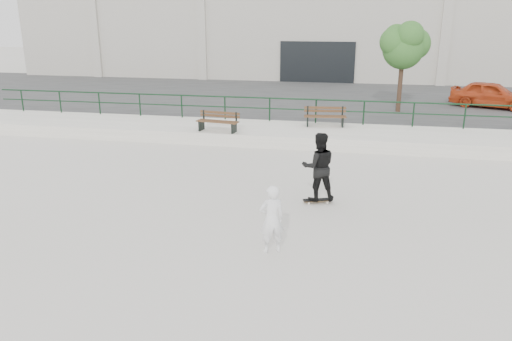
% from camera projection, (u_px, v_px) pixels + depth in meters
% --- Properties ---
extents(ground, '(120.00, 120.00, 0.00)m').
position_uv_depth(ground, '(234.00, 238.00, 11.62)').
color(ground, beige).
rests_on(ground, ground).
extents(ledge, '(30.00, 3.00, 0.50)m').
position_uv_depth(ledge, '(288.00, 134.00, 20.43)').
color(ledge, beige).
rests_on(ledge, ground).
extents(parking_strip, '(60.00, 14.00, 0.50)m').
position_uv_depth(parking_strip, '(308.00, 100.00, 28.38)').
color(parking_strip, '#393939').
rests_on(parking_strip, ground).
extents(railing, '(28.00, 0.06, 1.03)m').
position_uv_depth(railing, '(293.00, 105.00, 21.35)').
color(railing, '#12321B').
rests_on(railing, ledge).
extents(commercial_building, '(44.20, 16.33, 8.00)m').
position_uv_depth(commercial_building, '(326.00, 18.00, 40.17)').
color(commercial_building, '#B6AFA3').
rests_on(commercial_building, ground).
extents(bench_left, '(1.75, 0.73, 0.78)m').
position_uv_depth(bench_left, '(218.00, 122.00, 19.76)').
color(bench_left, '#4C341A').
rests_on(bench_left, ledge).
extents(bench_right, '(1.77, 0.68, 0.80)m').
position_uv_depth(bench_right, '(325.00, 117.00, 20.68)').
color(bench_right, '#4C341A').
rests_on(bench_right, ledge).
extents(tree, '(2.35, 2.09, 4.18)m').
position_uv_depth(tree, '(404.00, 44.00, 22.91)').
color(tree, '#4A3325').
rests_on(tree, parking_strip).
extents(red_car, '(4.09, 2.82, 1.29)m').
position_uv_depth(red_car, '(491.00, 94.00, 24.68)').
color(red_car, '#BC3C17').
rests_on(red_car, parking_strip).
extents(skateboard, '(0.80, 0.45, 0.09)m').
position_uv_depth(skateboard, '(317.00, 200.00, 13.74)').
color(skateboard, black).
rests_on(skateboard, ground).
extents(standing_skater, '(1.07, 0.92, 1.89)m').
position_uv_depth(standing_skater, '(319.00, 167.00, 13.45)').
color(standing_skater, black).
rests_on(standing_skater, skateboard).
extents(seated_skater, '(0.66, 0.58, 1.53)m').
position_uv_depth(seated_skater, '(272.00, 219.00, 10.71)').
color(seated_skater, white).
rests_on(seated_skater, ground).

